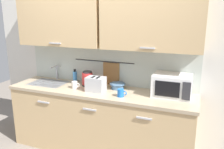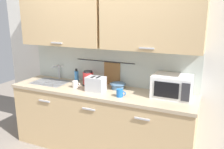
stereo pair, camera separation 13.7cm
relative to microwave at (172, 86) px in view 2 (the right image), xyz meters
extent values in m
cube|color=tan|center=(-0.93, -0.11, -0.61)|extent=(2.50, 0.60, 0.86)
cube|color=#B7B7BC|center=(-1.61, -0.42, -0.30)|extent=(0.18, 0.02, 0.02)
cube|color=#B7B7BC|center=(-0.93, -0.42, -0.30)|extent=(0.18, 0.02, 0.02)
cube|color=#B7B7BC|center=(-0.24, -0.42, -0.30)|extent=(0.18, 0.02, 0.02)
cube|color=tan|center=(-0.93, -0.11, -0.16)|extent=(2.53, 0.63, 0.04)
cube|color=#9EA0A5|center=(-1.76, -0.09, -0.18)|extent=(0.52, 0.38, 0.09)
cube|color=silver|center=(-0.93, 0.22, 0.21)|extent=(3.70, 0.06, 2.50)
cube|color=beige|center=(-0.93, 0.19, 0.14)|extent=(2.50, 0.01, 0.55)
cube|color=tan|center=(-1.56, 0.03, 0.77)|extent=(1.23, 0.33, 0.70)
cube|color=#B7B7BC|center=(-1.56, -0.15, 0.47)|extent=(0.18, 0.01, 0.02)
cube|color=tan|center=(-0.29, 0.03, 0.77)|extent=(1.23, 0.33, 0.70)
cube|color=#B7B7BC|center=(-0.29, -0.15, 0.47)|extent=(0.18, 0.01, 0.02)
cylinder|color=#333338|center=(-0.99, 0.17, 0.19)|extent=(0.90, 0.01, 0.01)
cube|color=olive|center=(-0.87, 0.17, 0.01)|extent=(0.24, 0.02, 0.34)
cylinder|color=#B2B5BA|center=(-1.76, 0.14, -0.03)|extent=(0.03, 0.03, 0.22)
cylinder|color=#B2B5BA|center=(-1.76, 0.06, 0.07)|extent=(0.02, 0.16, 0.02)
cube|color=#B2B5BA|center=(-1.72, 0.14, 0.06)|extent=(0.07, 0.02, 0.01)
cube|color=white|center=(0.00, 0.00, 0.00)|extent=(0.46, 0.34, 0.27)
cube|color=black|center=(-0.04, -0.17, 0.00)|extent=(0.29, 0.01, 0.18)
cube|color=#2D2D33|center=(0.18, -0.17, 0.00)|extent=(0.09, 0.01, 0.21)
cylinder|color=black|center=(-1.17, 0.01, -0.13)|extent=(0.16, 0.16, 0.02)
cylinder|color=red|center=(-1.17, 0.01, -0.03)|extent=(0.15, 0.15, 0.17)
cylinder|color=#262628|center=(-1.17, 0.01, 0.06)|extent=(0.13, 0.13, 0.02)
torus|color=black|center=(-1.07, 0.01, -0.02)|extent=(0.11, 0.02, 0.11)
cylinder|color=#3F8CD8|center=(-1.42, 0.10, -0.06)|extent=(0.06, 0.06, 0.16)
cylinder|color=black|center=(-1.42, 0.10, 0.04)|extent=(0.03, 0.03, 0.04)
cylinder|color=silver|center=(-1.28, -0.17, -0.09)|extent=(0.08, 0.08, 0.09)
torus|color=silver|center=(-1.22, -0.17, -0.09)|extent=(0.06, 0.01, 0.06)
cylinder|color=#4C7093|center=(-0.72, 0.03, -0.10)|extent=(0.17, 0.17, 0.07)
torus|color=#4C7093|center=(-0.72, 0.03, -0.07)|extent=(0.21, 0.21, 0.01)
cube|color=#B7BABF|center=(-0.95, -0.18, -0.04)|extent=(0.24, 0.17, 0.19)
cube|color=black|center=(-0.99, -0.18, 0.05)|extent=(0.03, 0.12, 0.01)
cube|color=black|center=(-0.92, -0.18, 0.05)|extent=(0.03, 0.12, 0.01)
cube|color=black|center=(-1.08, -0.18, -0.01)|extent=(0.02, 0.02, 0.02)
cylinder|color=blue|center=(-0.58, -0.26, -0.09)|extent=(0.08, 0.08, 0.09)
torus|color=blue|center=(-0.53, -0.26, -0.09)|extent=(0.06, 0.01, 0.06)
camera|label=1|loc=(0.30, -2.81, 0.85)|focal=37.43mm
camera|label=2|loc=(0.43, -2.76, 0.85)|focal=37.43mm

